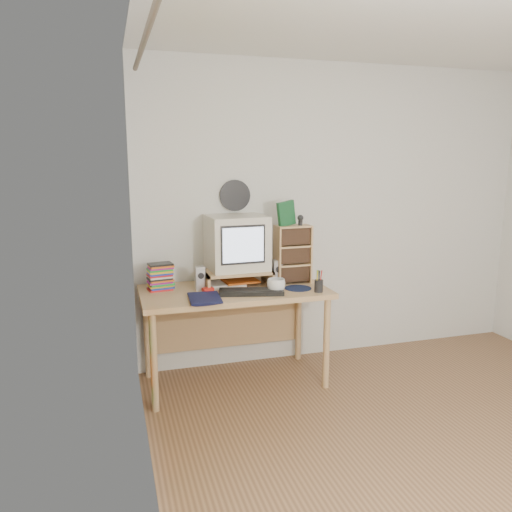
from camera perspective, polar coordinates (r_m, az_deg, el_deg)
floor at (r=3.36m, az=22.70°, el=-20.64°), size 3.50×3.50×0.00m
back_wall at (r=4.38m, az=9.45°, el=4.76°), size 3.50×0.00×3.50m
left_wall at (r=2.22m, az=-12.02°, el=-1.40°), size 0.00×3.50×3.50m
curtain at (r=2.72m, az=-11.92°, el=-1.30°), size 0.00×2.20×2.20m
wall_disc at (r=4.03m, az=-2.42°, el=6.92°), size 0.25×0.02×0.25m
desk at (r=3.88m, az=-2.72°, el=-5.50°), size 1.40×0.70×0.75m
monitor_riser at (r=3.87m, az=-2.16°, el=-2.04°), size 0.52×0.30×0.12m
crt_monitor at (r=3.87m, az=-2.14°, el=1.52°), size 0.46×0.46×0.42m
speaker_left at (r=3.76m, az=-6.40°, el=-2.54°), size 0.07×0.07×0.18m
speaker_right at (r=3.92m, az=2.41°, el=-1.83°), size 0.07×0.07×0.19m
keyboard at (r=3.65m, az=-0.54°, el=-4.11°), size 0.49×0.26×0.03m
dvd_stack at (r=3.80m, az=-10.88°, el=-2.03°), size 0.19×0.15×0.25m
cd_rack at (r=3.95m, az=4.22°, el=0.21°), size 0.28×0.15×0.46m
mug at (r=3.67m, az=2.32°, el=-3.42°), size 0.13×0.13×0.11m
diary at (r=3.49m, az=-7.67°, el=-4.71°), size 0.28×0.22×0.05m
mousepad at (r=3.81m, az=4.82°, el=-3.69°), size 0.24×0.24×0.00m
pen_cup at (r=3.71m, az=7.18°, el=-3.15°), size 0.07×0.07×0.13m
papers at (r=3.90m, az=-3.01°, el=-3.06°), size 0.32×0.25×0.04m
red_box at (r=3.69m, az=-5.50°, el=-3.93°), size 0.09×0.07×0.04m
game_box at (r=3.88m, az=3.47°, el=4.87°), size 0.15×0.07×0.19m
webcam at (r=3.91m, az=5.10°, el=4.11°), size 0.05×0.05×0.08m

